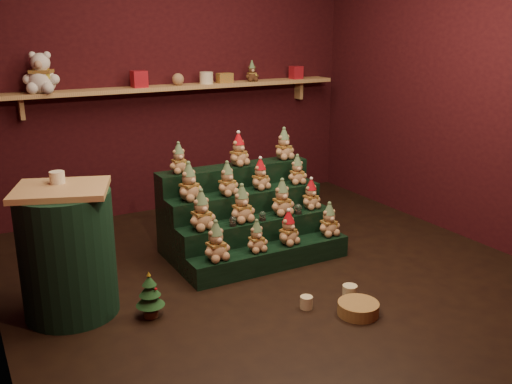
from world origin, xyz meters
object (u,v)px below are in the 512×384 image
side_table (67,252)px  wicker_basket (358,308)px  white_bear (41,67)px  snow_globe_a (233,221)px  snow_globe_b (262,216)px  mug_left (306,302)px  brown_bear (252,71)px  riser_tier_front (271,258)px  mini_christmas_tree (150,295)px  mug_right (350,292)px  snow_globe_c (298,209)px

side_table → wicker_basket: side_table is taller
white_bear → snow_globe_a: bearing=-31.6°
snow_globe_b → side_table: side_table is taller
mug_left → white_bear: (-1.23, 2.47, 1.50)m
mug_left → brown_bear: size_ratio=0.43×
riser_tier_front → mini_christmas_tree: size_ratio=4.19×
brown_bear → snow_globe_b: bearing=-107.2°
snow_globe_a → mug_right: size_ratio=0.73×
snow_globe_c → white_bear: size_ratio=0.19×
mug_left → brown_bear: (0.91, 2.47, 1.38)m
snow_globe_b → mini_christmas_tree: bearing=-157.9°
riser_tier_front → mug_left: size_ratio=15.69×
mug_left → white_bear: bearing=116.5°
snow_globe_b → mug_left: (-0.14, -0.88, -0.36)m
mug_left → brown_bear: bearing=69.8°
snow_globe_b → brown_bear: (0.77, 1.60, 1.02)m
snow_globe_c → white_bear: white_bear is taller
mini_christmas_tree → mug_left: mini_christmas_tree is taller
wicker_basket → snow_globe_c: bearing=78.6°
snow_globe_a → snow_globe_b: 0.27m
brown_bear → mug_right: bearing=-94.1°
snow_globe_b → mini_christmas_tree: size_ratio=0.24×
side_table → mug_left: (1.45, -0.74, -0.40)m
snow_globe_b → side_table: 1.59m
side_table → mug_right: size_ratio=8.42×
snow_globe_c → mini_christmas_tree: (-1.48, -0.46, -0.24)m
side_table → brown_bear: 3.09m
mug_right → brown_bear: (0.56, 2.51, 1.37)m
riser_tier_front → snow_globe_a: (-0.26, 0.16, 0.31)m
side_table → wicker_basket: (1.71, -0.98, -0.40)m
snow_globe_b → snow_globe_c: size_ratio=0.91×
snow_globe_a → mug_right: (0.48, -0.91, -0.35)m
mug_left → mug_right: size_ratio=0.83×
side_table → white_bear: size_ratio=1.99×
riser_tier_front → white_bear: white_bear is taller
mug_left → snow_globe_b: bearing=80.9°
snow_globe_b → white_bear: (-1.37, 1.60, 1.15)m
riser_tier_front → white_bear: (-1.36, 1.76, 1.46)m
riser_tier_front → snow_globe_a: snow_globe_a is taller
mug_right → white_bear: size_ratio=0.24×
snow_globe_a → mini_christmas_tree: 1.01m
riser_tier_front → white_bear: 2.66m
riser_tier_front → wicker_basket: riser_tier_front is taller
side_table → mug_left: side_table is taller
white_bear → brown_bear: size_ratio=2.19×
side_table → white_bear: (0.22, 1.73, 1.10)m
riser_tier_front → wicker_basket: bearing=-82.1°
mug_left → wicker_basket: same height
side_table → brown_bear: size_ratio=4.36×
snow_globe_a → mug_left: bearing=-81.3°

